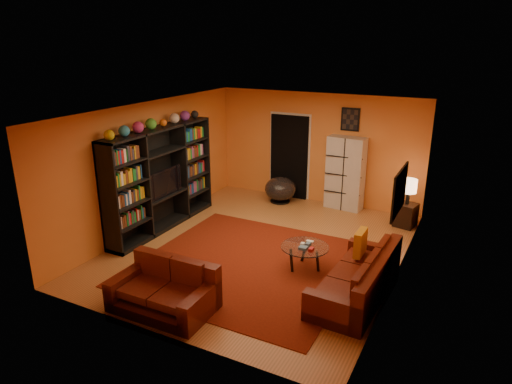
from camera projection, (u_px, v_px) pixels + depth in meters
The scene contains 20 objects.
floor at pixel (260, 248), 8.67m from camera, with size 6.00×6.00×0.00m, color #985E2F.
ceiling at pixel (261, 110), 7.83m from camera, with size 6.00×6.00×0.00m, color white.
wall_back at pixel (317, 148), 10.78m from camera, with size 6.00×6.00×0.00m, color orange.
wall_front at pixel (154, 246), 5.72m from camera, with size 6.00×6.00×0.00m, color orange.
wall_left at pixel (152, 166), 9.33m from camera, with size 6.00×6.00×0.00m, color orange.
wall_right at pixel (403, 204), 7.17m from camera, with size 6.00×6.00×0.00m, color orange.
rug at pixel (248, 264), 8.03m from camera, with size 3.60×3.60×0.01m, color #551409.
doorway at pixel (289, 157), 11.13m from camera, with size 0.95×0.10×2.04m, color black.
wall_art_right at pixel (400, 192), 6.83m from camera, with size 0.03×1.00×0.70m, color black.
wall_art_back at pixel (350, 119), 10.19m from camera, with size 0.42×0.03×0.52m, color black.
entertainment_unit at pixel (161, 179), 9.31m from camera, with size 0.45×3.00×2.10m, color black.
tv at pixel (161, 182), 9.26m from camera, with size 0.13×0.97×0.56m, color black.
sofa at pixel (361, 280), 6.95m from camera, with size 0.96×2.16×0.85m.
loveseat at pixel (166, 289), 6.68m from camera, with size 1.48×0.90×0.85m.
throw_pillow at pixel (360, 243), 7.39m from camera, with size 0.12×0.42×0.42m, color orange.
coffee_table at pixel (305, 249), 7.77m from camera, with size 0.82×0.82×0.41m.
storage_cabinet at pixel (345, 173), 10.42m from camera, with size 0.84×0.37×1.68m, color beige.
bowl_chair at pixel (280, 189), 10.98m from camera, with size 0.75×0.75×0.61m.
side_table at pixel (406, 215), 9.58m from camera, with size 0.40×0.40×0.50m, color black.
table_lamp at pixel (409, 187), 9.38m from camera, with size 0.32×0.32×0.53m.
Camera 1 is at (3.52, -7.04, 3.79)m, focal length 32.00 mm.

